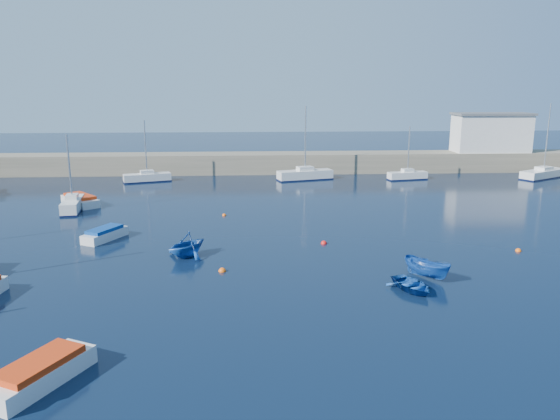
{
  "coord_description": "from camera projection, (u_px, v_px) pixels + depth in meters",
  "views": [
    {
      "loc": [
        -3.19,
        -27.28,
        11.74
      ],
      "look_at": [
        -0.68,
        16.38,
        1.6
      ],
      "focal_mm": 35.0,
      "sensor_mm": 36.0,
      "label": 1
    }
  ],
  "objects": [
    {
      "name": "motorboat_3",
      "position": [
        41.0,
        372.0,
        21.75
      ],
      "size": [
        3.53,
        4.84,
        1.08
      ],
      "rotation": [
        0.0,
        0.0,
        -0.47
      ],
      "color": "silver",
      "rests_on": "ground"
    },
    {
      "name": "buoy_1",
      "position": [
        324.0,
        244.0,
        41.03
      ],
      "size": [
        0.47,
        0.47,
        0.47
      ],
      "primitive_type": "sphere",
      "color": "red",
      "rests_on": "ground"
    },
    {
      "name": "sailboat_3",
      "position": [
        73.0,
        204.0,
        51.54
      ],
      "size": [
        2.23,
        5.46,
        7.2
      ],
      "rotation": [
        0.0,
        0.0,
        0.14
      ],
      "color": "silver",
      "rests_on": "ground"
    },
    {
      "name": "motorboat_1",
      "position": [
        105.0,
        234.0,
        42.01
      ],
      "size": [
        2.98,
        4.06,
        0.95
      ],
      "rotation": [
        0.0,
        0.0,
        -0.48
      ],
      "color": "silver",
      "rests_on": "ground"
    },
    {
      "name": "dinghy_right",
      "position": [
        427.0,
        269.0,
        33.58
      ],
      "size": [
        2.94,
        3.34,
        1.26
      ],
      "primitive_type": "imported",
      "rotation": [
        0.0,
        0.0,
        0.65
      ],
      "color": "#16489C",
      "rests_on": "ground"
    },
    {
      "name": "dinghy_center",
      "position": [
        412.0,
        285.0,
        31.69
      ],
      "size": [
        3.14,
        3.66,
        0.64
      ],
      "primitive_type": "imported",
      "rotation": [
        0.0,
        0.0,
        0.36
      ],
      "color": "#16489C",
      "rests_on": "ground"
    },
    {
      "name": "ground",
      "position": [
        310.0,
        307.0,
        29.36
      ],
      "size": [
        220.0,
        220.0,
        0.0
      ],
      "primitive_type": "plane",
      "color": "black",
      "rests_on": "ground"
    },
    {
      "name": "buoy_0",
      "position": [
        222.0,
        271.0,
        34.97
      ],
      "size": [
        0.5,
        0.5,
        0.5
      ],
      "primitive_type": "sphere",
      "color": "#FF5C0D",
      "rests_on": "ground"
    },
    {
      "name": "back_wall",
      "position": [
        272.0,
        163.0,
        73.81
      ],
      "size": [
        96.0,
        4.5,
        2.6
      ],
      "primitive_type": "cube",
      "color": "#736B58",
      "rests_on": "ground"
    },
    {
      "name": "sailboat_5",
      "position": [
        147.0,
        177.0,
        66.82
      ],
      "size": [
        5.85,
        3.27,
        7.5
      ],
      "rotation": [
        0.0,
        0.0,
        1.89
      ],
      "color": "silver",
      "rests_on": "ground"
    },
    {
      "name": "buoy_3",
      "position": [
        224.0,
        216.0,
        49.77
      ],
      "size": [
        0.38,
        0.38,
        0.38
      ],
      "primitive_type": "sphere",
      "color": "#FF5C0D",
      "rests_on": "ground"
    },
    {
      "name": "harbor_office",
      "position": [
        491.0,
        133.0,
        74.63
      ],
      "size": [
        10.0,
        4.0,
        5.0
      ],
      "primitive_type": "cube",
      "color": "silver",
      "rests_on": "back_wall"
    },
    {
      "name": "buoy_2",
      "position": [
        518.0,
        251.0,
        39.19
      ],
      "size": [
        0.43,
        0.43,
        0.43
      ],
      "primitive_type": "sphere",
      "color": "#FF5C0D",
      "rests_on": "ground"
    },
    {
      "name": "dinghy_left",
      "position": [
        187.0,
        244.0,
        37.79
      ],
      "size": [
        4.33,
        4.4,
        1.75
      ],
      "primitive_type": "imported",
      "rotation": [
        0.0,
        0.0,
        -0.69
      ],
      "color": "#16489C",
      "rests_on": "ground"
    },
    {
      "name": "sailboat_6",
      "position": [
        305.0,
        174.0,
        68.27
      ],
      "size": [
        7.17,
        3.73,
        9.12
      ],
      "rotation": [
        0.0,
        0.0,
        1.84
      ],
      "color": "silver",
      "rests_on": "ground"
    },
    {
      "name": "motorboat_2",
      "position": [
        80.0,
        200.0,
        53.98
      ],
      "size": [
        4.68,
        5.09,
        1.06
      ],
      "rotation": [
        0.0,
        0.0,
        0.7
      ],
      "color": "silver",
      "rests_on": "ground"
    },
    {
      "name": "sailboat_8",
      "position": [
        543.0,
        174.0,
        69.47
      ],
      "size": [
        7.29,
        5.39,
        9.39
      ],
      "rotation": [
        0.0,
        0.0,
        2.1
      ],
      "color": "silver",
      "rests_on": "ground"
    },
    {
      "name": "sailboat_7",
      "position": [
        407.0,
        175.0,
        68.37
      ],
      "size": [
        5.13,
        2.32,
        6.67
      ],
      "rotation": [
        0.0,
        0.0,
        1.77
      ],
      "color": "silver",
      "rests_on": "ground"
    }
  ]
}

